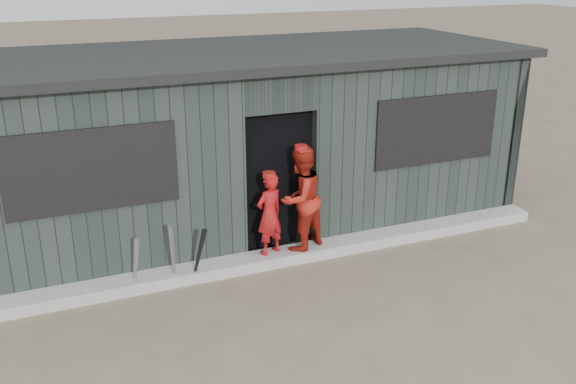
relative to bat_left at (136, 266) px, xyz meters
name	(u,v)px	position (x,y,z in m)	size (l,w,h in m)	color
ground	(351,327)	(2.05, -1.67, -0.39)	(80.00, 80.00, 0.00)	brown
curb	(287,255)	(2.05, 0.15, -0.32)	(8.00, 0.36, 0.15)	#A1A19C
bat_left	(136,266)	(0.00, 0.00, 0.00)	(0.07, 0.07, 0.79)	gray
bat_mid	(173,255)	(0.46, 0.03, 0.04)	(0.07, 0.07, 0.87)	gray
bat_right	(199,255)	(0.77, -0.04, 0.01)	(0.07, 0.07, 0.83)	black
player_red_left	(269,214)	(1.80, 0.18, 0.31)	(0.41, 0.27, 1.11)	#A81416
player_red_right	(301,198)	(2.25, 0.18, 0.47)	(0.69, 0.54, 1.42)	#A32014
player_grey_back	(292,203)	(2.36, 0.72, 0.19)	(0.57, 0.37, 1.16)	#ACACAC
dugout	(244,139)	(2.05, 1.83, 0.89)	(8.30, 3.30, 2.62)	black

